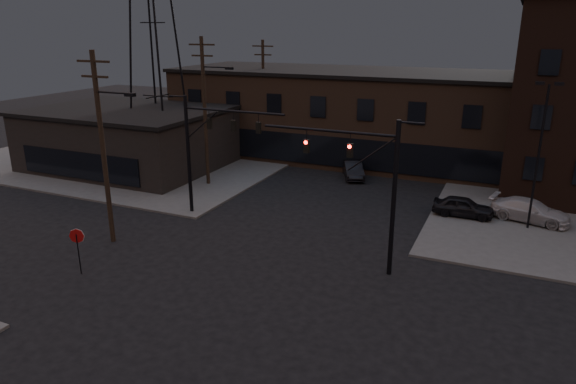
{
  "coord_description": "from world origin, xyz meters",
  "views": [
    {
      "loc": [
        11.52,
        -19.44,
        12.15
      ],
      "look_at": [
        0.55,
        5.03,
        3.5
      ],
      "focal_mm": 32.0,
      "sensor_mm": 36.0,
      "label": 1
    }
  ],
  "objects_px": {
    "traffic_signal_near": "(372,180)",
    "traffic_signal_far": "(204,143)",
    "car_crossing": "(353,170)",
    "stop_sign": "(77,241)",
    "parked_car_lot_b": "(530,211)",
    "parked_car_lot_a": "(463,206)"
  },
  "relations": [
    {
      "from": "traffic_signal_far",
      "to": "car_crossing",
      "type": "bearing_deg",
      "value": 64.26
    },
    {
      "from": "stop_sign",
      "to": "traffic_signal_far",
      "type": "bearing_deg",
      "value": 82.68
    },
    {
      "from": "parked_car_lot_a",
      "to": "parked_car_lot_b",
      "type": "distance_m",
      "value": 4.11
    },
    {
      "from": "stop_sign",
      "to": "parked_car_lot_a",
      "type": "relative_size",
      "value": 0.64
    },
    {
      "from": "stop_sign",
      "to": "parked_car_lot_b",
      "type": "xyz_separation_m",
      "value": [
        21.06,
        17.33,
        -0.99
      ]
    },
    {
      "from": "traffic_signal_near",
      "to": "car_crossing",
      "type": "bearing_deg",
      "value": 109.8
    },
    {
      "from": "stop_sign",
      "to": "parked_car_lot_a",
      "type": "height_order",
      "value": "stop_sign"
    },
    {
      "from": "traffic_signal_far",
      "to": "stop_sign",
      "type": "bearing_deg",
      "value": -97.32
    },
    {
      "from": "car_crossing",
      "to": "traffic_signal_near",
      "type": "bearing_deg",
      "value": -94.64
    },
    {
      "from": "traffic_signal_near",
      "to": "parked_car_lot_a",
      "type": "distance_m",
      "value": 11.45
    },
    {
      "from": "parked_car_lot_b",
      "to": "car_crossing",
      "type": "bearing_deg",
      "value": 80.6
    },
    {
      "from": "traffic_signal_near",
      "to": "traffic_signal_far",
      "type": "height_order",
      "value": "same"
    },
    {
      "from": "parked_car_lot_a",
      "to": "car_crossing",
      "type": "xyz_separation_m",
      "value": [
        -9.55,
        6.31,
        -0.12
      ]
    },
    {
      "from": "parked_car_lot_b",
      "to": "parked_car_lot_a",
      "type": "bearing_deg",
      "value": 113.99
    },
    {
      "from": "traffic_signal_far",
      "to": "stop_sign",
      "type": "height_order",
      "value": "traffic_signal_far"
    },
    {
      "from": "traffic_signal_near",
      "to": "traffic_signal_far",
      "type": "bearing_deg",
      "value": 163.83
    },
    {
      "from": "stop_sign",
      "to": "parked_car_lot_a",
      "type": "xyz_separation_m",
      "value": [
        17.02,
        16.52,
        -1.03
      ]
    },
    {
      "from": "traffic_signal_near",
      "to": "traffic_signal_far",
      "type": "relative_size",
      "value": 1.0
    },
    {
      "from": "traffic_signal_far",
      "to": "stop_sign",
      "type": "relative_size",
      "value": 3.23
    },
    {
      "from": "traffic_signal_near",
      "to": "traffic_signal_far",
      "type": "xyz_separation_m",
      "value": [
        -12.07,
        3.5,
        0.08
      ]
    },
    {
      "from": "stop_sign",
      "to": "car_crossing",
      "type": "bearing_deg",
      "value": 71.87
    },
    {
      "from": "parked_car_lot_a",
      "to": "stop_sign",
      "type": "bearing_deg",
      "value": 133.17
    }
  ]
}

